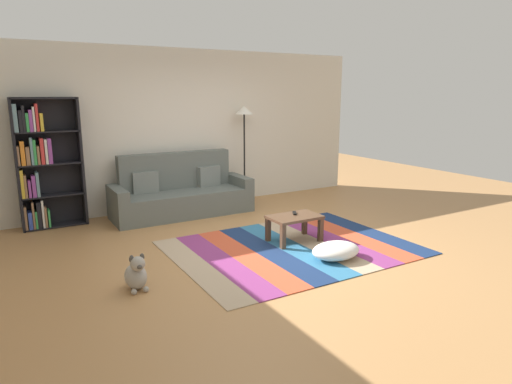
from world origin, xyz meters
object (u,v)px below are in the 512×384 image
object	(u,v)px
standing_lamp	(244,123)
pouf	(336,251)
tv_remote	(295,213)
coffee_table	(294,221)
couch	(181,194)
dog	(136,274)
bookshelf	(41,164)

from	to	relation	value
standing_lamp	pouf	bearing A→B (deg)	-98.32
pouf	tv_remote	distance (m)	0.91
coffee_table	pouf	xyz separation A→B (m)	(0.05, -0.79, -0.18)
couch	tv_remote	bearing A→B (deg)	-67.33
coffee_table	pouf	size ratio (longest dim) A/B	1.10
couch	pouf	xyz separation A→B (m)	(0.85, -2.91, -0.23)
dog	standing_lamp	distance (m)	4.10
pouf	dog	size ratio (longest dim) A/B	1.57
standing_lamp	coffee_table	bearing A→B (deg)	-102.38
couch	bookshelf	world-z (taller)	bookshelf
couch	tv_remote	world-z (taller)	couch
coffee_table	pouf	distance (m)	0.82
couch	standing_lamp	world-z (taller)	standing_lamp
bookshelf	tv_remote	distance (m)	3.73
couch	dog	world-z (taller)	couch
bookshelf	dog	distance (m)	2.99
bookshelf	tv_remote	world-z (taller)	bookshelf
dog	tv_remote	world-z (taller)	dog
bookshelf	dog	world-z (taller)	bookshelf
couch	tv_remote	distance (m)	2.21
coffee_table	standing_lamp	size ratio (longest dim) A/B	0.39
dog	bookshelf	bearing A→B (deg)	101.06
couch	bookshelf	bearing A→B (deg)	171.98
couch	coffee_table	world-z (taller)	couch
couch	coffee_table	xyz separation A→B (m)	(0.80, -2.12, -0.04)
bookshelf	pouf	size ratio (longest dim) A/B	3.06
dog	standing_lamp	world-z (taller)	standing_lamp
dog	couch	bearing A→B (deg)	60.15
couch	coffee_table	bearing A→B (deg)	-69.36
couch	coffee_table	distance (m)	2.26
coffee_table	dog	size ratio (longest dim) A/B	1.73
coffee_table	tv_remote	distance (m)	0.12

